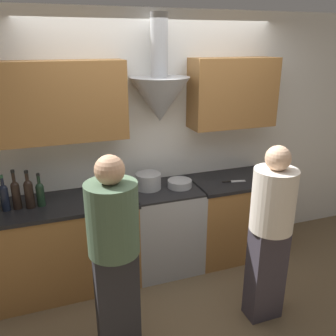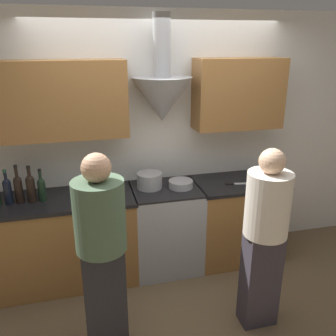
{
  "view_description": "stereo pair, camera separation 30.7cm",
  "coord_description": "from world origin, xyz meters",
  "px_view_note": "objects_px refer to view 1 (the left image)",
  "views": [
    {
      "loc": [
        -1.07,
        -2.81,
        2.3
      ],
      "look_at": [
        0.0,
        0.21,
        1.15
      ],
      "focal_mm": 38.0,
      "sensor_mm": 36.0,
      "label": 1
    },
    {
      "loc": [
        -0.78,
        -2.9,
        2.3
      ],
      "look_at": [
        0.0,
        0.21,
        1.15
      ],
      "focal_mm": 38.0,
      "sensor_mm": 36.0,
      "label": 2
    }
  ],
  "objects_px": {
    "stock_pot": "(148,181)",
    "person_foreground_left": "(114,252)",
    "stove_range": "(165,227)",
    "person_foreground_right": "(270,229)",
    "wine_bottle_1": "(4,196)",
    "mixing_bowl": "(180,184)",
    "orange_fruit": "(262,173)",
    "wine_bottle_2": "(16,193)",
    "wine_bottle_3": "(29,192)",
    "wine_bottle_4": "(40,193)"
  },
  "relations": [
    {
      "from": "wine_bottle_4",
      "to": "orange_fruit",
      "type": "distance_m",
      "value": 2.3
    },
    {
      "from": "stove_range",
      "to": "mixing_bowl",
      "type": "height_order",
      "value": "mixing_bowl"
    },
    {
      "from": "stove_range",
      "to": "wine_bottle_1",
      "type": "bearing_deg",
      "value": -179.74
    },
    {
      "from": "wine_bottle_1",
      "to": "orange_fruit",
      "type": "relative_size",
      "value": 4.51
    },
    {
      "from": "wine_bottle_2",
      "to": "mixing_bowl",
      "type": "relative_size",
      "value": 1.47
    },
    {
      "from": "stove_range",
      "to": "person_foreground_right",
      "type": "distance_m",
      "value": 1.21
    },
    {
      "from": "mixing_bowl",
      "to": "orange_fruit",
      "type": "xyz_separation_m",
      "value": [
        0.97,
        -0.02,
        -0.0
      ]
    },
    {
      "from": "wine_bottle_2",
      "to": "wine_bottle_4",
      "type": "xyz_separation_m",
      "value": [
        0.2,
        -0.01,
        -0.02
      ]
    },
    {
      "from": "wine_bottle_4",
      "to": "stock_pot",
      "type": "distance_m",
      "value": 1.02
    },
    {
      "from": "person_foreground_left",
      "to": "stove_range",
      "type": "bearing_deg",
      "value": 53.24
    },
    {
      "from": "wine_bottle_3",
      "to": "orange_fruit",
      "type": "relative_size",
      "value": 4.81
    },
    {
      "from": "wine_bottle_1",
      "to": "stock_pot",
      "type": "bearing_deg",
      "value": 2.53
    },
    {
      "from": "orange_fruit",
      "to": "person_foreground_left",
      "type": "bearing_deg",
      "value": -153.71
    },
    {
      "from": "wine_bottle_2",
      "to": "wine_bottle_4",
      "type": "bearing_deg",
      "value": -3.0
    },
    {
      "from": "wine_bottle_3",
      "to": "person_foreground_right",
      "type": "height_order",
      "value": "person_foreground_right"
    },
    {
      "from": "wine_bottle_4",
      "to": "mixing_bowl",
      "type": "bearing_deg",
      "value": -0.33
    },
    {
      "from": "orange_fruit",
      "to": "person_foreground_right",
      "type": "height_order",
      "value": "person_foreground_right"
    },
    {
      "from": "wine_bottle_1",
      "to": "orange_fruit",
      "type": "distance_m",
      "value": 2.59
    },
    {
      "from": "wine_bottle_1",
      "to": "wine_bottle_2",
      "type": "height_order",
      "value": "wine_bottle_2"
    },
    {
      "from": "stock_pot",
      "to": "person_foreground_left",
      "type": "xyz_separation_m",
      "value": [
        -0.55,
        -0.99,
        -0.1
      ]
    },
    {
      "from": "wine_bottle_4",
      "to": "stock_pot",
      "type": "height_order",
      "value": "wine_bottle_4"
    },
    {
      "from": "stove_range",
      "to": "wine_bottle_3",
      "type": "distance_m",
      "value": 1.4
    },
    {
      "from": "orange_fruit",
      "to": "wine_bottle_1",
      "type": "bearing_deg",
      "value": 179.25
    },
    {
      "from": "stove_range",
      "to": "person_foreground_left",
      "type": "distance_m",
      "value": 1.25
    },
    {
      "from": "stove_range",
      "to": "wine_bottle_2",
      "type": "height_order",
      "value": "wine_bottle_2"
    },
    {
      "from": "wine_bottle_1",
      "to": "wine_bottle_3",
      "type": "relative_size",
      "value": 0.94
    },
    {
      "from": "wine_bottle_1",
      "to": "stock_pot",
      "type": "height_order",
      "value": "wine_bottle_1"
    },
    {
      "from": "wine_bottle_1",
      "to": "orange_fruit",
      "type": "height_order",
      "value": "wine_bottle_1"
    },
    {
      "from": "mixing_bowl",
      "to": "person_foreground_right",
      "type": "height_order",
      "value": "person_foreground_right"
    },
    {
      "from": "stove_range",
      "to": "wine_bottle_3",
      "type": "height_order",
      "value": "wine_bottle_3"
    },
    {
      "from": "wine_bottle_4",
      "to": "person_foreground_left",
      "type": "distance_m",
      "value": 1.05
    },
    {
      "from": "person_foreground_right",
      "to": "person_foreground_left",
      "type": "bearing_deg",
      "value": 177.67
    },
    {
      "from": "wine_bottle_2",
      "to": "person_foreground_right",
      "type": "xyz_separation_m",
      "value": [
        1.95,
        -0.99,
        -0.19
      ]
    },
    {
      "from": "person_foreground_left",
      "to": "person_foreground_right",
      "type": "height_order",
      "value": "person_foreground_left"
    },
    {
      "from": "stove_range",
      "to": "wine_bottle_2",
      "type": "xyz_separation_m",
      "value": [
        -1.38,
        -0.0,
        0.59
      ]
    },
    {
      "from": "wine_bottle_3",
      "to": "orange_fruit",
      "type": "bearing_deg",
      "value": -0.55
    },
    {
      "from": "wine_bottle_1",
      "to": "stock_pot",
      "type": "relative_size",
      "value": 1.29
    },
    {
      "from": "mixing_bowl",
      "to": "orange_fruit",
      "type": "height_order",
      "value": "mixing_bowl"
    },
    {
      "from": "stove_range",
      "to": "wine_bottle_1",
      "type": "relative_size",
      "value": 2.77
    },
    {
      "from": "wine_bottle_1",
      "to": "wine_bottle_2",
      "type": "xyz_separation_m",
      "value": [
        0.09,
        0.01,
        0.01
      ]
    },
    {
      "from": "stove_range",
      "to": "orange_fruit",
      "type": "distance_m",
      "value": 1.22
    },
    {
      "from": "wine_bottle_2",
      "to": "mixing_bowl",
      "type": "bearing_deg",
      "value": -0.67
    },
    {
      "from": "wine_bottle_1",
      "to": "person_foreground_right",
      "type": "distance_m",
      "value": 2.27
    },
    {
      "from": "wine_bottle_1",
      "to": "person_foreground_left",
      "type": "bearing_deg",
      "value": -50.64
    },
    {
      "from": "wine_bottle_4",
      "to": "orange_fruit",
      "type": "relative_size",
      "value": 4.27
    },
    {
      "from": "wine_bottle_2",
      "to": "person_foreground_right",
      "type": "height_order",
      "value": "person_foreground_right"
    },
    {
      "from": "wine_bottle_1",
      "to": "wine_bottle_4",
      "type": "xyz_separation_m",
      "value": [
        0.29,
        -0.01,
        -0.01
      ]
    },
    {
      "from": "wine_bottle_2",
      "to": "wine_bottle_4",
      "type": "height_order",
      "value": "wine_bottle_2"
    },
    {
      "from": "stove_range",
      "to": "stock_pot",
      "type": "distance_m",
      "value": 0.55
    },
    {
      "from": "stock_pot",
      "to": "orange_fruit",
      "type": "xyz_separation_m",
      "value": [
        1.27,
        -0.09,
        -0.04
      ]
    }
  ]
}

